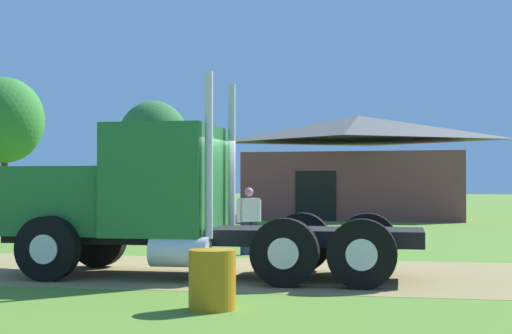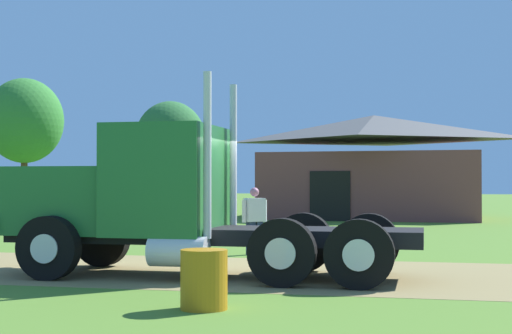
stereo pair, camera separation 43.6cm
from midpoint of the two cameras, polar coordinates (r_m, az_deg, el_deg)
The scene contains 8 objects.
ground_plane at distance 14.92m, azimuth -3.74°, elevation -7.70°, with size 200.00×200.00×0.00m, color #507828.
dirt_track at distance 14.92m, azimuth -3.74°, elevation -7.69°, with size 120.00×5.30×0.01m, color olive.
truck_foreground_white at distance 14.23m, azimuth -6.40°, elevation -2.68°, with size 7.62×2.66×3.59m.
visitor_far_side at distance 18.15m, azimuth 0.58°, elevation -3.82°, with size 0.52×0.51×1.58m.
steel_barrel at distance 10.43m, azimuth -2.67°, elevation -8.33°, with size 0.64×0.64×0.80m, color #B27214.
shed_building at distance 37.16m, azimuth 9.08°, elevation -0.09°, with size 10.75×7.87×4.91m.
tree_left at distance 53.92m, azimuth -16.57°, elevation 3.30°, with size 5.19×5.19×8.70m.
tree_mid at distance 44.39m, azimuth -6.09°, elevation 1.98°, with size 4.06×4.06×6.37m.
Camera 2 is at (4.45, -14.15, 1.71)m, focal length 53.95 mm.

